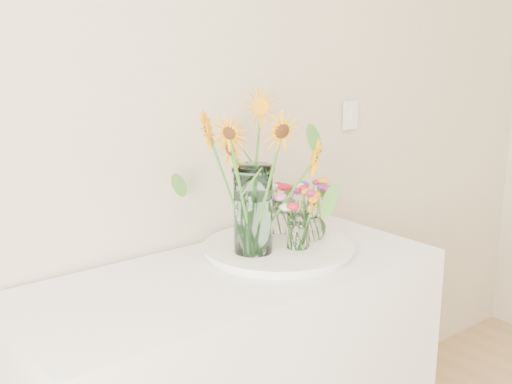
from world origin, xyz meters
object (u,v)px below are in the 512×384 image
tray (278,250)px  mason_jar (253,210)px  small_vase_a (298,231)px  small_vase_b (312,220)px  small_vase_c (280,216)px

tray → mason_jar: mason_jar is taller
small_vase_a → small_vase_b: (0.11, 0.04, 0.01)m
tray → mason_jar: (-0.11, 0.00, 0.16)m
small_vase_b → small_vase_c: (-0.04, 0.13, -0.01)m
tray → small_vase_b: 0.16m
mason_jar → small_vase_c: mason_jar is taller
tray → small_vase_c: size_ratio=3.86×
small_vase_c → small_vase_a: bearing=-111.8°
mason_jar → small_vase_a: size_ratio=2.34×
mason_jar → small_vase_c: bearing=27.1°
mason_jar → small_vase_c: size_ratio=2.32×
small_vase_a → small_vase_b: bearing=21.8°
small_vase_b → small_vase_c: small_vase_b is taller
small_vase_b → mason_jar: bearing=175.7°
small_vase_a → small_vase_b: 0.12m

